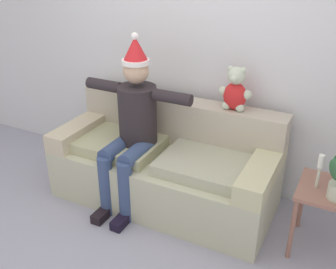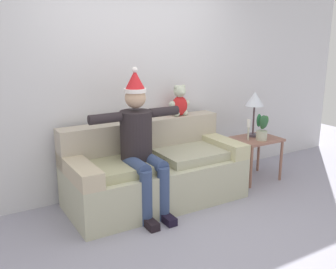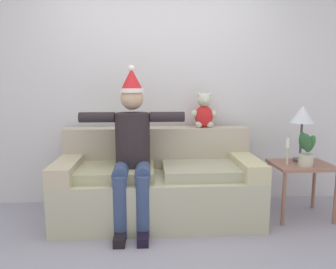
{
  "view_description": "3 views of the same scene",
  "coord_description": "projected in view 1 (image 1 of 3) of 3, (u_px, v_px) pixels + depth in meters",
  "views": [
    {
      "loc": [
        1.42,
        -1.74,
        2.18
      ],
      "look_at": [
        0.1,
        0.86,
        0.75
      ],
      "focal_mm": 41.62,
      "sensor_mm": 36.0,
      "label": 1
    },
    {
      "loc": [
        -1.96,
        -2.56,
        1.86
      ],
      "look_at": [
        0.08,
        0.85,
        0.82
      ],
      "focal_mm": 40.64,
      "sensor_mm": 36.0,
      "label": 2
    },
    {
      "loc": [
        -0.09,
        -2.13,
        1.35
      ],
      "look_at": [
        0.1,
        0.93,
        0.88
      ],
      "focal_mm": 33.91,
      "sensor_mm": 36.0,
      "label": 3
    }
  ],
  "objects": [
    {
      "name": "teddy_bear",
      "position": [
        235.0,
        91.0,
        3.29
      ],
      "size": [
        0.29,
        0.17,
        0.38
      ],
      "color": "red",
      "rests_on": "couch"
    },
    {
      "name": "candle_tall",
      "position": [
        320.0,
        167.0,
        2.8
      ],
      "size": [
        0.04,
        0.04,
        0.27
      ],
      "color": "beige",
      "rests_on": "side_table"
    },
    {
      "name": "person_seated",
      "position": [
        132.0,
        123.0,
        3.37
      ],
      "size": [
        1.02,
        0.77,
        1.55
      ],
      "color": "#272024",
      "rests_on": "ground_plane"
    },
    {
      "name": "ground_plane",
      "position": [
        105.0,
        266.0,
        2.93
      ],
      "size": [
        10.0,
        10.0,
        0.0
      ],
      "primitive_type": "plane",
      "color": "#9795A6"
    },
    {
      "name": "couch",
      "position": [
        167.0,
        164.0,
        3.6
      ],
      "size": [
        1.99,
        0.89,
        0.9
      ],
      "color": "#B4B296",
      "rests_on": "ground_plane"
    },
    {
      "name": "back_wall",
      "position": [
        193.0,
        45.0,
        3.58
      ],
      "size": [
        7.0,
        0.1,
        2.7
      ],
      "primitive_type": "cube",
      "color": "silver",
      "rests_on": "ground_plane"
    }
  ]
}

